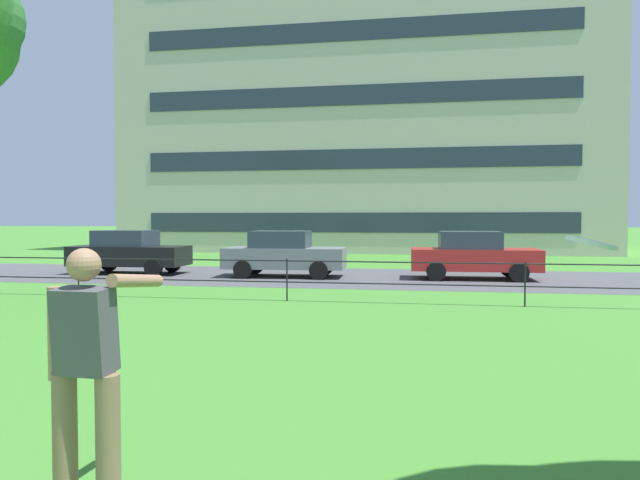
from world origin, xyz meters
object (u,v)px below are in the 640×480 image
frisbee (591,242)px  apartment_building_background (363,110)px  car_grey_far_right (284,254)px  car_red_left (473,255)px  car_black_center (129,252)px  person_thrower (86,368)px

frisbee → apartment_building_background: size_ratio=0.01×
frisbee → car_grey_far_right: size_ratio=0.08×
car_grey_far_right → apartment_building_background: size_ratio=0.14×
car_red_left → car_black_center: bearing=-179.4°
person_thrower → frisbee: (3.09, -0.11, 0.86)m
apartment_building_background → person_thrower: bearing=-87.6°
person_thrower → car_black_center: (-7.94, 15.52, -0.16)m
apartment_building_background → car_red_left: bearing=-73.8°
apartment_building_background → car_black_center: bearing=-109.6°
person_thrower → car_red_left: person_thrower is taller
person_thrower → car_black_center: person_thrower is taller
frisbee → car_grey_far_right: (-5.36, 15.47, -1.02)m
person_thrower → frisbee: frisbee is taller
car_grey_far_right → apartment_building_background: apartment_building_background is taller
frisbee → car_red_left: 15.80m
car_black_center → apartment_building_background: apartment_building_background is taller
frisbee → car_black_center: size_ratio=0.08×
car_grey_far_right → apartment_building_background: 20.28m
person_thrower → car_black_center: bearing=117.1°
frisbee → car_black_center: bearing=125.2°
car_black_center → car_grey_far_right: (5.67, -0.16, 0.00)m
person_thrower → apartment_building_background: apartment_building_background is taller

